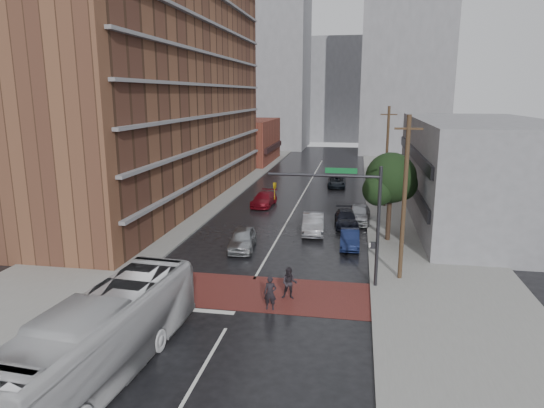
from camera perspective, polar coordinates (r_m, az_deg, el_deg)
The scene contains 24 objects.
ground at distance 27.90m, azimuth -3.23°, elevation -10.72°, with size 160.00×160.00×0.00m, color black.
crosswalk at distance 28.34m, azimuth -3.00°, elevation -10.31°, with size 14.00×5.00×0.02m, color maroon.
sidewalk_west at distance 54.00m, azimuth -9.04°, elevation 0.84°, with size 9.00×90.00×0.15m, color gray.
sidewalk_east at distance 51.38m, azimuth 16.00°, elevation -0.12°, with size 9.00×90.00×0.15m, color gray.
apartment_block at distance 52.88m, azimuth -12.61°, elevation 15.63°, with size 10.00×44.00×28.00m, color brown.
storefront_west at distance 81.26m, azimuth -2.77°, elevation 7.41°, with size 8.00×16.00×7.00m, color brown.
building_east at distance 46.56m, azimuth 23.07°, elevation 3.60°, with size 11.00×26.00×9.00m, color gray.
distant_tower_west at distance 104.91m, azimuth -0.93°, elevation 15.48°, with size 18.00×16.00×32.00m, color gray.
distant_tower_east at distance 97.44m, azimuth 15.43°, elevation 16.42°, with size 16.00×14.00×36.00m, color gray.
distant_tower_center at distance 120.02m, azimuth 7.43°, elevation 13.13°, with size 12.00×10.00×24.00m, color gray.
street_tree at distance 37.54m, azimuth 13.81°, elevation 2.63°, with size 4.20×4.10×6.90m.
signal_mast at distance 28.11m, azimuth 9.53°, elevation -0.53°, with size 6.50×0.30×7.20m.
utility_pole_near at distance 29.62m, azimuth 15.31°, elevation 0.68°, with size 1.60×0.26×10.00m.
utility_pole_far at distance 49.32m, azimuth 13.34°, elevation 5.49°, with size 1.60×0.26×10.00m.
transit_bus at distance 21.04m, azimuth -19.52°, elevation -14.66°, with size 2.83×12.11×3.37m, color silver.
pedestrian_a at distance 25.86m, azimuth -0.21°, elevation -10.45°, with size 0.67×0.44×1.83m, color black.
pedestrian_b at distance 27.18m, azimuth 2.06°, elevation -9.30°, with size 0.88×0.69×1.81m, color black.
car_travel_a at distance 35.53m, azimuth -3.52°, elevation -4.16°, with size 1.83×4.55×1.55m, color #A1A5A9.
car_travel_b at distance 39.67m, azimuth 4.87°, elevation -2.33°, with size 1.70×4.86×1.60m, color #ADAFB5.
car_travel_c at distance 49.26m, azimuth -0.95°, elevation 0.58°, with size 1.94×4.78×1.39m, color maroon.
suv_travel at distance 59.72m, azimuth 7.62°, elevation 2.59°, with size 2.13×4.61×1.28m, color black.
car_parked_near at distance 36.41m, azimuth 9.13°, elevation -4.08°, with size 1.39×3.97×1.31m, color #121C41.
car_parked_mid at distance 42.19m, azimuth 8.70°, elevation -1.69°, with size 1.89×4.64×1.35m, color black.
car_parked_far at distance 43.41m, azimuth 10.21°, elevation -1.14°, with size 1.92×4.78×1.63m, color #A3A6AB.
Camera 1 is at (6.00, -24.87, 11.13)m, focal length 32.00 mm.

